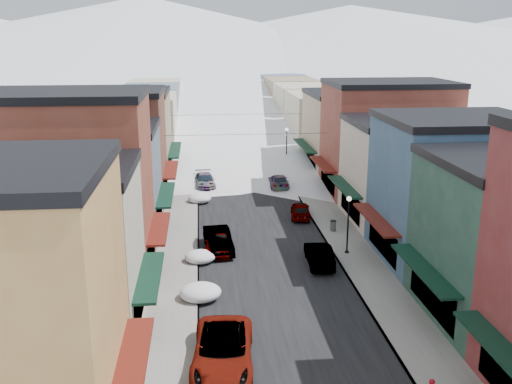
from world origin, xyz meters
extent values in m
cube|color=black|center=(0.00, 60.00, 0.01)|extent=(10.00, 160.00, 0.01)
cube|color=gray|center=(-6.60, 60.00, 0.07)|extent=(3.20, 160.00, 0.15)
cube|color=gray|center=(6.60, 60.00, 0.07)|extent=(3.20, 160.00, 0.15)
cube|color=slate|center=(-5.05, 60.00, 0.07)|extent=(0.10, 160.00, 0.15)
cube|color=slate|center=(5.05, 60.00, 0.07)|extent=(0.10, 160.00, 0.15)
cube|color=#5F1910|center=(-7.60, 4.00, 3.20)|extent=(1.20, 7.22, 0.15)
cube|color=beige|center=(-13.20, 12.50, 4.50)|extent=(10.00, 8.00, 9.00)
cube|color=black|center=(-13.20, 12.50, 9.25)|extent=(10.20, 8.20, 0.50)
cube|color=black|center=(-7.60, 12.50, 3.20)|extent=(1.20, 6.80, 0.15)
cube|color=brown|center=(-13.70, 20.50, 6.00)|extent=(11.00, 8.00, 12.00)
cube|color=black|center=(-13.70, 20.50, 12.25)|extent=(11.20, 8.20, 0.50)
cube|color=#5F1910|center=(-7.60, 20.50, 3.20)|extent=(1.20, 6.80, 0.15)
cube|color=slate|center=(-13.20, 29.00, 4.25)|extent=(10.00, 9.00, 8.50)
cube|color=black|center=(-13.20, 29.00, 8.75)|extent=(10.20, 9.20, 0.50)
cube|color=black|center=(-7.60, 29.00, 3.20)|extent=(1.20, 7.65, 0.15)
cube|color=brown|center=(-14.20, 38.00, 5.25)|extent=(12.00, 9.00, 10.50)
cube|color=black|center=(-14.20, 38.00, 10.75)|extent=(12.20, 9.20, 0.50)
cube|color=#5F1910|center=(-7.60, 38.00, 3.20)|extent=(1.20, 7.65, 0.15)
cube|color=#8E7F5D|center=(-13.20, 48.00, 4.75)|extent=(10.00, 11.00, 9.50)
cube|color=black|center=(-13.20, 48.00, 9.75)|extent=(10.20, 11.20, 0.50)
cube|color=black|center=(-7.60, 48.00, 3.20)|extent=(1.20, 9.35, 0.15)
cube|color=black|center=(7.60, 3.00, 3.20)|extent=(1.20, 7.65, 0.15)
cube|color=black|center=(7.60, 12.00, 3.20)|extent=(1.20, 7.65, 0.15)
cube|color=#335573|center=(13.20, 21.00, 5.00)|extent=(10.00, 9.00, 10.00)
cube|color=black|center=(13.20, 21.00, 10.25)|extent=(10.20, 9.20, 0.50)
cube|color=#5F1910|center=(7.60, 21.00, 3.20)|extent=(1.20, 7.65, 0.15)
cube|color=beige|center=(13.70, 30.00, 4.25)|extent=(11.00, 9.00, 8.50)
cube|color=black|center=(13.70, 30.00, 8.75)|extent=(11.20, 9.20, 0.50)
cube|color=black|center=(7.60, 30.00, 3.20)|extent=(1.20, 7.65, 0.15)
cube|color=maroon|center=(14.20, 39.00, 5.50)|extent=(12.00, 9.00, 11.00)
cube|color=black|center=(14.20, 39.00, 11.25)|extent=(12.20, 9.20, 0.50)
cube|color=#5F1910|center=(7.60, 39.00, 3.20)|extent=(1.20, 7.65, 0.15)
cube|color=tan|center=(13.20, 49.00, 4.50)|extent=(10.00, 11.00, 9.00)
cube|color=black|center=(13.20, 49.00, 9.25)|extent=(10.20, 11.20, 0.50)
cube|color=black|center=(7.60, 49.00, 3.20)|extent=(1.20, 9.35, 0.15)
cube|color=gray|center=(-12.50, 62.00, 4.00)|extent=(9.00, 13.00, 8.00)
cube|color=gray|center=(12.50, 62.00, 4.00)|extent=(9.00, 13.00, 8.00)
cube|color=gray|center=(-12.50, 76.00, 4.00)|extent=(9.00, 13.00, 8.00)
cube|color=gray|center=(12.50, 76.00, 4.00)|extent=(9.00, 13.00, 8.00)
cube|color=gray|center=(-12.50, 90.00, 4.00)|extent=(9.00, 13.00, 8.00)
cube|color=gray|center=(12.50, 90.00, 4.00)|extent=(9.00, 13.00, 8.00)
cube|color=gray|center=(-12.50, 104.00, 4.00)|extent=(9.00, 13.00, 8.00)
cube|color=gray|center=(12.50, 104.00, 4.00)|extent=(9.00, 13.00, 8.00)
cube|color=silver|center=(0.00, 225.00, 6.00)|extent=(360.00, 40.00, 12.00)
cone|color=white|center=(-30.00, 275.00, 17.00)|extent=(300.00, 300.00, 34.00)
cone|color=white|center=(70.00, 270.00, 15.00)|extent=(320.00, 320.00, 30.00)
cylinder|color=black|center=(0.00, 40.00, 6.20)|extent=(16.40, 0.04, 0.04)
cylinder|color=black|center=(0.00, 55.00, 6.20)|extent=(16.40, 0.04, 0.04)
imported|color=#BDBDBF|center=(-3.83, 8.41, 0.88)|extent=(3.43, 6.56, 1.76)
imported|color=gray|center=(-3.50, 24.05, 0.84)|extent=(2.24, 5.00, 1.67)
imported|color=black|center=(-3.50, 24.24, 0.84)|extent=(2.34, 5.27, 1.68)
imported|color=#919498|center=(-4.30, 43.06, 0.73)|extent=(2.40, 5.17, 1.46)
imported|color=black|center=(3.54, 20.74, 0.76)|extent=(1.83, 4.70, 1.53)
imported|color=#9FA1A8|center=(4.11, 31.65, 0.71)|extent=(2.23, 4.36, 1.42)
imported|color=black|center=(3.57, 42.15, 0.71)|extent=(2.14, 4.94, 1.41)
imported|color=#94979B|center=(-1.70, 54.54, 0.84)|extent=(2.37, 5.07, 1.68)
imported|color=white|center=(1.66, 68.06, 0.66)|extent=(2.60, 4.93, 1.32)
sphere|color=#AA0917|center=(5.44, 5.01, 0.79)|extent=(0.26, 0.26, 0.26)
cylinder|color=#5C5E62|center=(6.11, 27.41, 0.57)|extent=(0.48, 0.48, 0.83)
cylinder|color=black|center=(6.11, 27.41, 1.00)|extent=(0.52, 0.52, 0.06)
cylinder|color=black|center=(6.02, 22.46, 0.20)|extent=(0.30, 0.30, 0.10)
cylinder|color=black|center=(6.02, 22.46, 2.17)|extent=(0.12, 0.12, 4.04)
sphere|color=white|center=(6.02, 22.46, 4.34)|extent=(0.36, 0.36, 0.36)
cylinder|color=black|center=(5.87, 51.83, 0.20)|extent=(0.33, 0.33, 0.11)
cylinder|color=black|center=(5.87, 51.83, 2.35)|extent=(0.13, 0.13, 4.39)
sphere|color=white|center=(5.87, 51.83, 4.71)|extent=(0.40, 0.40, 0.40)
ellipsoid|color=white|center=(-4.90, 15.83, 0.55)|extent=(2.59, 2.19, 1.09)
ellipsoid|color=white|center=(-4.70, 17.03, 0.28)|extent=(1.11, 0.99, 0.55)
ellipsoid|color=white|center=(-4.90, 21.89, 0.47)|extent=(2.22, 1.88, 0.94)
ellipsoid|color=white|center=(-4.70, 23.09, 0.24)|extent=(0.95, 0.85, 0.47)
ellipsoid|color=white|center=(-4.90, 37.10, 0.48)|extent=(2.27, 1.92, 0.96)
ellipsoid|color=white|center=(-4.70, 38.30, 0.24)|extent=(0.97, 0.87, 0.48)
camera|label=1|loc=(-4.64, -16.52, 15.85)|focal=40.00mm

